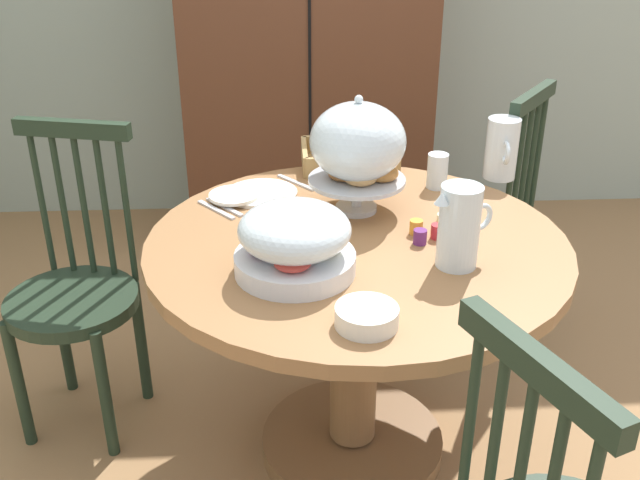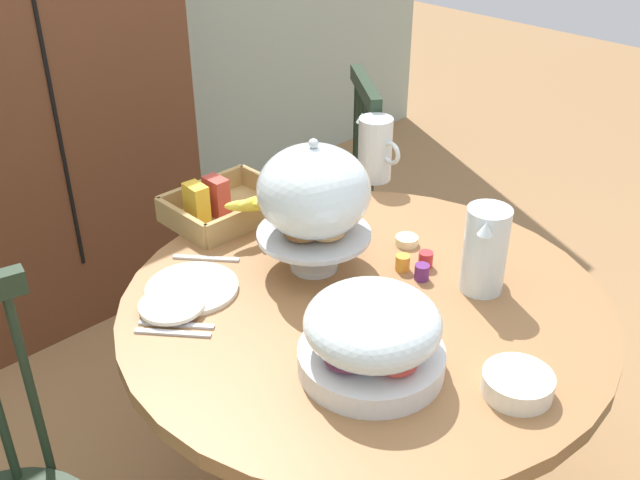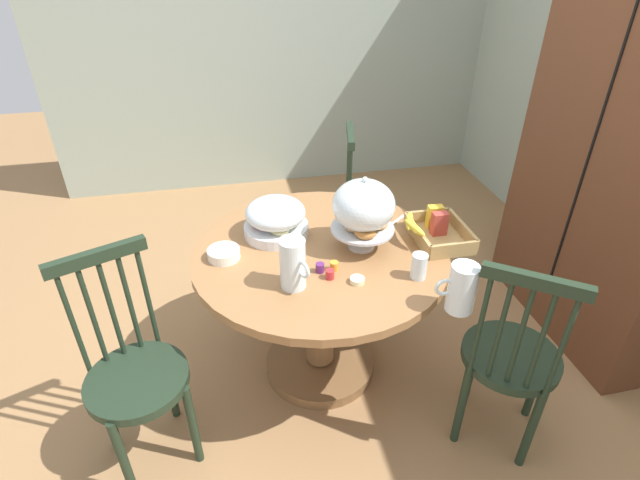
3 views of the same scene
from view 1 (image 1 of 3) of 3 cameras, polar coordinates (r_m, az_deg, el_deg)
ground_plane at (r=2.48m, az=4.50°, el=-14.30°), size 10.00×10.00×0.00m
wooden_armoire at (r=3.42m, az=-1.01°, el=15.84°), size 1.18×0.60×1.96m
dining_table at (r=2.09m, az=2.75°, el=-5.47°), size 1.14×1.14×0.74m
windsor_chair_by_cabinet at (r=2.81m, az=12.41°, el=1.31°), size 0.46×0.46×0.97m
windsor_chair_facing_door at (r=2.39m, az=-18.44°, el=-4.23°), size 0.42×0.41×0.97m
pastry_stand_with_dome at (r=2.08m, az=2.96°, el=7.27°), size 0.28×0.28×0.34m
fruit_platter_covered at (r=1.78m, az=-1.98°, el=-0.07°), size 0.30×0.30×0.18m
orange_juice_pitcher at (r=1.84m, az=10.73°, el=0.76°), size 0.18×0.11×0.21m
milk_pitcher at (r=2.43m, az=13.90°, el=6.71°), size 0.10×0.19×0.20m
cereal_basket at (r=2.46m, az=2.02°, el=6.57°), size 0.32×0.30×0.12m
china_plate_large at (r=2.26m, az=-4.56°, el=3.63°), size 0.22×0.22×0.01m
china_plate_small at (r=2.22m, az=-6.71°, el=3.47°), size 0.15×0.15×0.01m
cereal_bowl at (r=1.60m, az=3.64°, el=-5.95°), size 0.14×0.14×0.04m
drinking_glass at (r=2.32m, az=9.10°, el=5.32°), size 0.06×0.06×0.11m
butter_dish at (r=2.10m, az=9.89°, el=1.66°), size 0.06×0.06×0.02m
jam_jar_strawberry at (r=2.00m, az=9.10°, el=0.67°), size 0.04×0.04×0.04m
jam_jar_apricot at (r=2.02m, az=7.47°, el=1.01°), size 0.04×0.04×0.04m
jam_jar_grape at (r=1.96m, az=7.77°, el=0.25°), size 0.04×0.04×0.04m
table_knife at (r=2.18m, az=-7.43°, el=2.57°), size 0.12×0.14×0.01m
dinner_fork at (r=2.17m, az=-8.07°, el=2.34°), size 0.12×0.14×0.01m
soup_spoon at (r=2.34m, az=-1.87°, el=4.48°), size 0.12×0.14×0.01m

